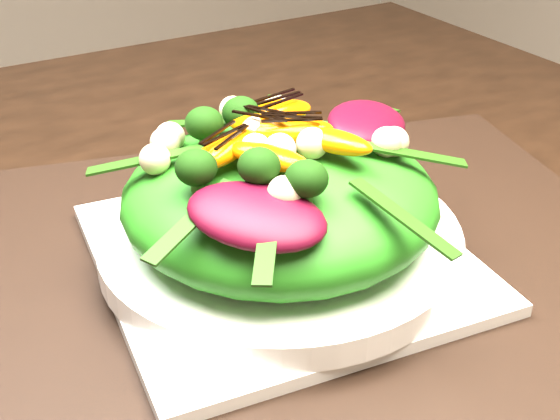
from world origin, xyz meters
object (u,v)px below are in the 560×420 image
plate_base (280,256)px  salad_bowl (280,240)px  lettuce_mound (280,197)px  placemat (280,264)px  orange_segment (263,123)px

plate_base → salad_bowl: (0.00, -0.00, 0.01)m
salad_bowl → lettuce_mound: size_ratio=1.17×
placemat → lettuce_mound: (0.00, 0.00, 0.06)m
placemat → orange_segment: (0.00, 0.03, 0.10)m
plate_base → orange_segment: orange_segment is taller
orange_segment → lettuce_mound: bearing=-98.0°
plate_base → placemat: bearing=-90.0°
placemat → salad_bowl: size_ratio=2.12×
placemat → plate_base: (0.00, 0.00, 0.01)m
salad_bowl → placemat: bearing=0.0°
plate_base → orange_segment: 0.10m
plate_base → lettuce_mound: 0.05m
plate_base → salad_bowl: salad_bowl is taller
placemat → lettuce_mound: size_ratio=2.49×
plate_base → orange_segment: (0.00, 0.03, 0.09)m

